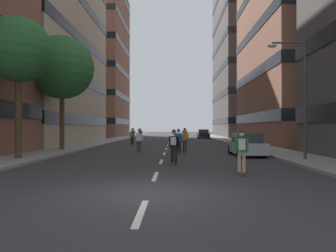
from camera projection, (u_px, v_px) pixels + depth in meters
ground_plane at (169, 142)px, 38.35m from camera, size 177.75×177.75×0.00m
sidewalk_left at (110, 140)px, 42.24m from camera, size 3.00×81.47×0.14m
sidewalk_right at (229, 140)px, 41.87m from camera, size 3.00×81.47×0.14m
lane_markings at (169, 142)px, 39.23m from camera, size 0.16×67.20×0.01m
building_left_mid at (19, 7)px, 35.48m from camera, size 15.42×21.93×31.58m
building_left_far at (86, 62)px, 62.31m from camera, size 15.42×17.07×30.27m
building_right_mid at (321, 13)px, 34.70m from camera, size 15.42×18.59×29.54m
building_right_far at (257, 48)px, 61.53m from camera, size 15.42×21.13×35.63m
parked_car_near at (246, 145)px, 20.33m from camera, size 1.82×4.40×1.52m
parked_car_mid at (203, 134)px, 51.24m from camera, size 1.82×4.40×1.52m
street_tree_near at (62, 68)px, 24.22m from camera, size 5.00×5.00×8.99m
street_tree_mid at (18, 50)px, 17.44m from camera, size 3.74×3.74×8.07m
streetlamp_right at (298, 86)px, 16.78m from camera, size 2.13×0.30×6.50m
skater_0 at (184, 133)px, 45.53m from camera, size 0.56×0.92×1.78m
skater_1 at (242, 149)px, 12.21m from camera, size 0.56×0.92×1.78m
skater_2 at (132, 136)px, 32.58m from camera, size 0.56×0.92×1.78m
skater_3 at (133, 133)px, 44.84m from camera, size 0.54×0.91×1.78m
skater_4 at (139, 140)px, 22.09m from camera, size 0.54×0.91×1.78m
skater_5 at (178, 140)px, 21.77m from camera, size 0.56×0.92×1.78m
skater_6 at (174, 144)px, 15.43m from camera, size 0.56×0.92×1.78m
skater_7 at (140, 133)px, 46.18m from camera, size 0.53×0.90×1.78m
skater_8 at (185, 139)px, 23.08m from camera, size 0.54×0.91×1.78m
skater_9 at (185, 135)px, 36.37m from camera, size 0.56×0.92×1.78m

